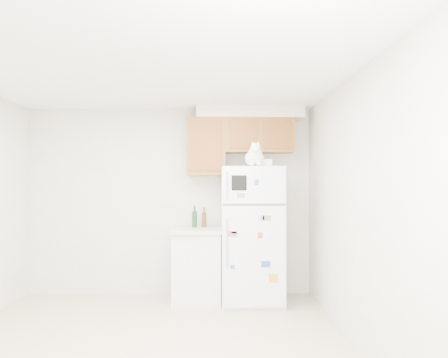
{
  "coord_description": "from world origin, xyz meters",
  "views": [
    {
      "loc": [
        0.62,
        -3.43,
        1.48
      ],
      "look_at": [
        0.73,
        1.55,
        1.55
      ],
      "focal_mm": 32.0,
      "sensor_mm": 36.0,
      "label": 1
    }
  ],
  "objects_px": {
    "refrigerator": "(252,234)",
    "bottle_amber": "(204,217)",
    "storage_box_front": "(266,163)",
    "cat": "(255,157)",
    "base_counter": "(197,264)",
    "storage_box_back": "(259,164)",
    "bottle_green": "(195,216)"
  },
  "relations": [
    {
      "from": "refrigerator",
      "to": "storage_box_back",
      "type": "height_order",
      "value": "storage_box_back"
    },
    {
      "from": "refrigerator",
      "to": "bottle_green",
      "type": "relative_size",
      "value": 5.97
    },
    {
      "from": "base_counter",
      "to": "bottle_amber",
      "type": "bearing_deg",
      "value": 63.44
    },
    {
      "from": "cat",
      "to": "bottle_amber",
      "type": "relative_size",
      "value": 1.6
    },
    {
      "from": "base_counter",
      "to": "bottle_amber",
      "type": "height_order",
      "value": "bottle_amber"
    },
    {
      "from": "storage_box_front",
      "to": "base_counter",
      "type": "bearing_deg",
      "value": 170.78
    },
    {
      "from": "storage_box_front",
      "to": "storage_box_back",
      "type": "bearing_deg",
      "value": 109.3
    },
    {
      "from": "storage_box_back",
      "to": "storage_box_front",
      "type": "distance_m",
      "value": 0.23
    },
    {
      "from": "storage_box_front",
      "to": "bottle_amber",
      "type": "height_order",
      "value": "storage_box_front"
    },
    {
      "from": "base_counter",
      "to": "bottle_green",
      "type": "bearing_deg",
      "value": 108.43
    },
    {
      "from": "storage_box_front",
      "to": "bottle_amber",
      "type": "relative_size",
      "value": 0.57
    },
    {
      "from": "refrigerator",
      "to": "cat",
      "type": "distance_m",
      "value": 0.99
    },
    {
      "from": "base_counter",
      "to": "bottle_green",
      "type": "distance_m",
      "value": 0.61
    },
    {
      "from": "base_counter",
      "to": "cat",
      "type": "height_order",
      "value": "cat"
    },
    {
      "from": "refrigerator",
      "to": "bottle_green",
      "type": "xyz_separation_m",
      "value": [
        -0.73,
        0.2,
        0.21
      ]
    },
    {
      "from": "refrigerator",
      "to": "cat",
      "type": "height_order",
      "value": "cat"
    },
    {
      "from": "refrigerator",
      "to": "base_counter",
      "type": "distance_m",
      "value": 0.79
    },
    {
      "from": "refrigerator",
      "to": "storage_box_back",
      "type": "relative_size",
      "value": 9.44
    },
    {
      "from": "storage_box_back",
      "to": "bottle_amber",
      "type": "bearing_deg",
      "value": 144.69
    },
    {
      "from": "storage_box_front",
      "to": "bottle_amber",
      "type": "xyz_separation_m",
      "value": [
        -0.77,
        0.39,
        -0.69
      ]
    },
    {
      "from": "storage_box_back",
      "to": "cat",
      "type": "bearing_deg",
      "value": -127.87
    },
    {
      "from": "bottle_amber",
      "to": "cat",
      "type": "bearing_deg",
      "value": -37.91
    },
    {
      "from": "base_counter",
      "to": "cat",
      "type": "relative_size",
      "value": 2.18
    },
    {
      "from": "cat",
      "to": "bottle_green",
      "type": "distance_m",
      "value": 1.15
    },
    {
      "from": "refrigerator",
      "to": "storage_box_front",
      "type": "xyz_separation_m",
      "value": [
        0.16,
        -0.15,
        0.89
      ]
    },
    {
      "from": "refrigerator",
      "to": "base_counter",
      "type": "bearing_deg",
      "value": 173.91
    },
    {
      "from": "storage_box_front",
      "to": "bottle_amber",
      "type": "bearing_deg",
      "value": 158.57
    },
    {
      "from": "cat",
      "to": "storage_box_back",
      "type": "distance_m",
      "value": 0.33
    },
    {
      "from": "base_counter",
      "to": "bottle_green",
      "type": "xyz_separation_m",
      "value": [
        -0.04,
        0.12,
        0.6
      ]
    },
    {
      "from": "base_counter",
      "to": "storage_box_back",
      "type": "xyz_separation_m",
      "value": [
        0.8,
        -0.0,
        1.29
      ]
    },
    {
      "from": "refrigerator",
      "to": "bottle_amber",
      "type": "xyz_separation_m",
      "value": [
        -0.61,
        0.24,
        0.2
      ]
    },
    {
      "from": "cat",
      "to": "storage_box_front",
      "type": "bearing_deg",
      "value": 33.96
    }
  ]
}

